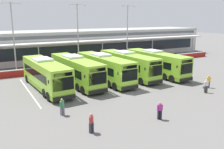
# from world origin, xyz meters

# --- Properties ---
(ground_plane) EXTENTS (200.00, 200.00, 0.00)m
(ground_plane) POSITION_xyz_m (0.00, 0.00, 0.00)
(ground_plane) COLOR #605E5B
(terminal_building) EXTENTS (70.00, 13.00, 6.00)m
(terminal_building) POSITION_xyz_m (-0.00, 26.91, 3.01)
(terminal_building) COLOR silver
(terminal_building) RESTS_ON ground
(red_barrier_wall) EXTENTS (60.00, 0.40, 1.10)m
(red_barrier_wall) POSITION_xyz_m (0.00, 14.50, 0.56)
(red_barrier_wall) COLOR maroon
(red_barrier_wall) RESTS_ON ground
(coach_bus_leftmost) EXTENTS (3.54, 12.29, 3.78)m
(coach_bus_leftmost) POSITION_xyz_m (-8.36, 5.99, 1.79)
(coach_bus_leftmost) COLOR #8CC633
(coach_bus_leftmost) RESTS_ON ground
(coach_bus_left_centre) EXTENTS (3.54, 12.29, 3.78)m
(coach_bus_left_centre) POSITION_xyz_m (-4.24, 6.38, 1.79)
(coach_bus_left_centre) COLOR #8CC633
(coach_bus_left_centre) RESTS_ON ground
(coach_bus_centre) EXTENTS (3.54, 12.29, 3.78)m
(coach_bus_centre) POSITION_xyz_m (-0.22, 5.96, 1.79)
(coach_bus_centre) COLOR #8CC633
(coach_bus_centre) RESTS_ON ground
(coach_bus_right_centre) EXTENTS (3.54, 12.29, 3.78)m
(coach_bus_right_centre) POSITION_xyz_m (4.02, 6.43, 1.79)
(coach_bus_right_centre) COLOR #8CC633
(coach_bus_right_centre) RESTS_ON ground
(coach_bus_rightmost) EXTENTS (3.54, 12.29, 3.78)m
(coach_bus_rightmost) POSITION_xyz_m (8.54, 5.48, 1.79)
(coach_bus_rightmost) COLOR #8CC633
(coach_bus_rightmost) RESTS_ON ground
(bay_stripe_far_west) EXTENTS (0.14, 13.00, 0.01)m
(bay_stripe_far_west) POSITION_xyz_m (-10.50, 6.00, 0.00)
(bay_stripe_far_west) COLOR silver
(bay_stripe_far_west) RESTS_ON ground
(bay_stripe_west) EXTENTS (0.14, 13.00, 0.01)m
(bay_stripe_west) POSITION_xyz_m (-6.30, 6.00, 0.00)
(bay_stripe_west) COLOR silver
(bay_stripe_west) RESTS_ON ground
(bay_stripe_mid_west) EXTENTS (0.14, 13.00, 0.01)m
(bay_stripe_mid_west) POSITION_xyz_m (-2.10, 6.00, 0.00)
(bay_stripe_mid_west) COLOR silver
(bay_stripe_mid_west) RESTS_ON ground
(bay_stripe_centre) EXTENTS (0.14, 13.00, 0.01)m
(bay_stripe_centre) POSITION_xyz_m (2.10, 6.00, 0.00)
(bay_stripe_centre) COLOR silver
(bay_stripe_centre) RESTS_ON ground
(bay_stripe_mid_east) EXTENTS (0.14, 13.00, 0.01)m
(bay_stripe_mid_east) POSITION_xyz_m (6.30, 6.00, 0.00)
(bay_stripe_mid_east) COLOR silver
(bay_stripe_mid_east) RESTS_ON ground
(bay_stripe_east) EXTENTS (0.14, 13.00, 0.01)m
(bay_stripe_east) POSITION_xyz_m (10.50, 6.00, 0.00)
(bay_stripe_east) COLOR silver
(bay_stripe_east) RESTS_ON ground
(pedestrian_with_handbag) EXTENTS (0.63, 0.50, 1.62)m
(pedestrian_with_handbag) POSITION_xyz_m (7.94, -4.73, 0.86)
(pedestrian_with_handbag) COLOR #4C4238
(pedestrian_with_handbag) RESTS_ON ground
(pedestrian_in_dark_coat) EXTENTS (0.52, 0.40, 1.62)m
(pedestrian_in_dark_coat) POSITION_xyz_m (9.90, -3.41, 0.87)
(pedestrian_in_dark_coat) COLOR #33333D
(pedestrian_in_dark_coat) RESTS_ON ground
(pedestrian_child) EXTENTS (0.46, 0.43, 1.62)m
(pedestrian_child) POSITION_xyz_m (-8.25, -7.64, 0.87)
(pedestrian_child) COLOR #33333D
(pedestrian_child) RESTS_ON ground
(pedestrian_near_bin) EXTENTS (0.54, 0.34, 1.62)m
(pedestrian_near_bin) POSITION_xyz_m (-1.94, -8.20, 0.87)
(pedestrian_near_bin) COLOR black
(pedestrian_near_bin) RESTS_ON ground
(pedestrian_approaching_bus) EXTENTS (0.50, 0.37, 1.62)m
(pedestrian_approaching_bus) POSITION_xyz_m (-9.17, -3.16, 0.87)
(pedestrian_approaching_bus) COLOR slate
(pedestrian_approaching_bus) RESTS_ON ground
(lamp_post_west) EXTENTS (3.24, 0.28, 11.00)m
(lamp_post_west) POSITION_xyz_m (-10.38, 16.63, 6.29)
(lamp_post_west) COLOR #9E9EA3
(lamp_post_west) RESTS_ON ground
(lamp_post_centre) EXTENTS (3.24, 0.28, 11.00)m
(lamp_post_centre) POSITION_xyz_m (0.14, 16.65, 6.29)
(lamp_post_centre) COLOR #9E9EA3
(lamp_post_centre) RESTS_ON ground
(lamp_post_east) EXTENTS (3.24, 0.28, 11.00)m
(lamp_post_east) POSITION_xyz_m (10.11, 16.36, 6.29)
(lamp_post_east) COLOR #9E9EA3
(lamp_post_east) RESTS_ON ground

